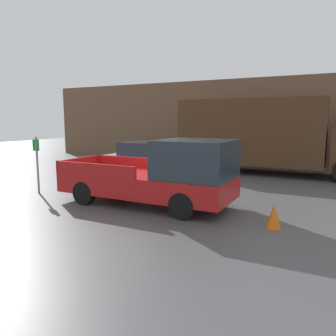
% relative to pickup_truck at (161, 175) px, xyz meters
% --- Properties ---
extents(ground_plane, '(60.00, 60.00, 0.00)m').
position_rel_pickup_truck_xyz_m(ground_plane, '(-0.49, 0.81, -0.95)').
color(ground_plane, '#4C4C4F').
extents(building_wall, '(28.00, 0.15, 5.00)m').
position_rel_pickup_truck_xyz_m(building_wall, '(-0.49, 10.84, 1.55)').
color(building_wall, brown).
rests_on(building_wall, ground).
extents(pickup_truck, '(5.40, 2.07, 2.05)m').
position_rel_pickup_truck_xyz_m(pickup_truck, '(0.00, 0.00, 0.00)').
color(pickup_truck, red).
rests_on(pickup_truck, ground).
extents(car, '(4.32, 2.02, 1.65)m').
position_rel_pickup_truck_xyz_m(car, '(-2.63, 3.72, -0.11)').
color(car, '#B7BABF').
rests_on(car, ground).
extents(delivery_truck, '(8.96, 2.58, 3.59)m').
position_rel_pickup_truck_xyz_m(delivery_truck, '(1.47, 7.77, 0.97)').
color(delivery_truck, '#472D19').
rests_on(delivery_truck, ground).
extents(parking_sign, '(0.30, 0.07, 2.03)m').
position_rel_pickup_truck_xyz_m(parking_sign, '(-4.74, -0.46, 0.21)').
color(parking_sign, gray).
rests_on(parking_sign, ground).
extents(newspaper_box, '(0.45, 0.40, 1.11)m').
position_rel_pickup_truck_xyz_m(newspaper_box, '(-1.79, 10.52, -0.39)').
color(newspaper_box, '#194CB2').
rests_on(newspaper_box, ground).
extents(traffic_cone, '(0.37, 0.37, 0.60)m').
position_rel_pickup_truck_xyz_m(traffic_cone, '(3.40, -0.55, -0.65)').
color(traffic_cone, orange).
rests_on(traffic_cone, ground).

